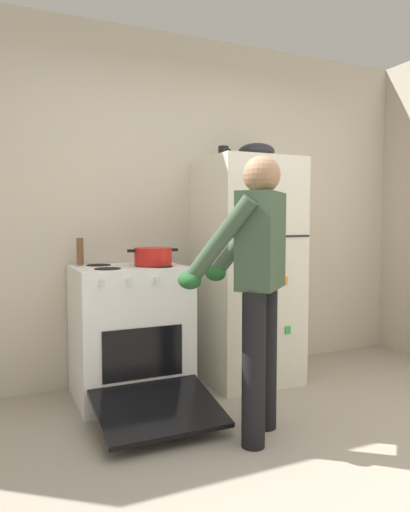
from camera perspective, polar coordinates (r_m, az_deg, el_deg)
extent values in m
plane|color=#9E9384|center=(2.47, 14.86, -26.02)|extent=(8.00, 8.00, 0.00)
cube|color=beige|center=(3.85, -3.50, 5.83)|extent=(6.00, 0.10, 2.70)
cube|color=silver|center=(3.71, 5.04, -1.73)|extent=(0.68, 0.68, 1.72)
cube|color=black|center=(3.39, 7.91, 2.35)|extent=(0.67, 0.01, 0.01)
cylinder|color=#B7B7BC|center=(3.39, 6.79, -7.26)|extent=(0.02, 0.02, 0.62)
cylinder|color=#B7B7BC|center=(3.33, 6.91, 7.35)|extent=(0.02, 0.02, 0.32)
cube|color=green|center=(3.56, 9.97, -8.79)|extent=(0.04, 0.01, 0.06)
cube|color=orange|center=(3.48, 9.60, -2.95)|extent=(0.04, 0.01, 0.06)
cube|color=white|center=(3.42, -9.05, -8.98)|extent=(0.76, 0.64, 0.93)
cube|color=black|center=(3.13, -7.44, -11.56)|extent=(0.53, 0.01, 0.33)
cylinder|color=black|center=(3.16, -11.65, -1.50)|extent=(0.17, 0.17, 0.01)
cylinder|color=black|center=(3.26, -5.38, -1.27)|extent=(0.17, 0.17, 0.01)
cylinder|color=black|center=(3.44, -12.70, -1.07)|extent=(0.17, 0.17, 0.01)
cylinder|color=black|center=(3.53, -6.90, -0.87)|extent=(0.17, 0.17, 0.01)
cylinder|color=silver|center=(2.96, -12.29, -3.10)|extent=(0.04, 0.03, 0.04)
cylinder|color=silver|center=(3.00, -9.11, -2.96)|extent=(0.04, 0.03, 0.04)
cylinder|color=silver|center=(3.06, -5.85, -2.81)|extent=(0.04, 0.03, 0.04)
cylinder|color=silver|center=(3.11, -2.88, -2.67)|extent=(0.04, 0.03, 0.04)
cube|color=black|center=(2.95, -5.70, -17.76)|extent=(0.72, 0.59, 0.14)
cylinder|color=black|center=(2.66, 5.87, -13.48)|extent=(0.13, 0.13, 0.86)
cylinder|color=black|center=(2.90, 7.35, -12.00)|extent=(0.13, 0.13, 0.86)
cube|color=#384C38|center=(2.66, 6.77, 1.86)|extent=(0.40, 0.39, 0.54)
sphere|color=#A37556|center=(2.68, 6.83, 9.69)|extent=(0.21, 0.21, 0.21)
sphere|color=black|center=(2.67, 6.83, 8.90)|extent=(0.15, 0.15, 0.15)
cylinder|color=#384C38|center=(2.53, 1.73, 1.81)|extent=(0.35, 0.37, 0.49)
cylinder|color=#384C38|center=(2.91, 4.49, 2.09)|extent=(0.35, 0.37, 0.49)
ellipsoid|color=#1E5123|center=(2.61, -1.88, -2.93)|extent=(0.12, 0.18, 0.10)
ellipsoid|color=#1E5123|center=(2.98, 1.26, -2.07)|extent=(0.12, 0.18, 0.10)
cylinder|color=red|center=(3.34, -6.28, -0.05)|extent=(0.26, 0.26, 0.12)
cube|color=black|center=(3.29, -8.88, 0.62)|extent=(0.05, 0.03, 0.02)
cube|color=black|center=(3.38, -3.76, 0.76)|extent=(0.05, 0.03, 0.02)
cylinder|color=black|center=(3.69, 2.24, 12.36)|extent=(0.08, 0.08, 0.10)
torus|color=black|center=(3.71, 2.86, 12.38)|extent=(0.06, 0.01, 0.06)
cylinder|color=brown|center=(3.47, -14.82, 0.55)|extent=(0.05, 0.05, 0.19)
ellipsoid|color=black|center=(3.77, 6.21, 12.40)|extent=(0.28, 0.28, 0.13)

